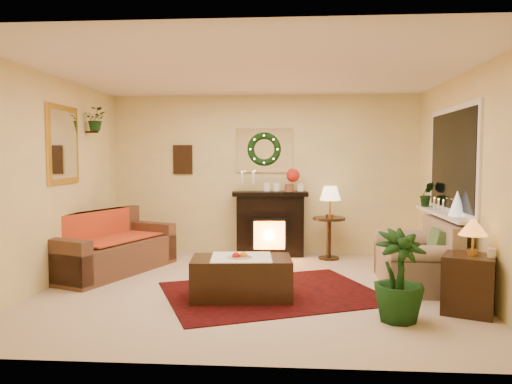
# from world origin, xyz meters

# --- Properties ---
(floor) EXTENTS (5.00, 5.00, 0.00)m
(floor) POSITION_xyz_m (0.00, 0.00, 0.00)
(floor) COLOR beige
(floor) RESTS_ON ground
(ceiling) EXTENTS (5.00, 5.00, 0.00)m
(ceiling) POSITION_xyz_m (0.00, 0.00, 2.60)
(ceiling) COLOR white
(ceiling) RESTS_ON ground
(wall_back) EXTENTS (5.00, 5.00, 0.00)m
(wall_back) POSITION_xyz_m (0.00, 2.25, 1.30)
(wall_back) COLOR #EFD88C
(wall_back) RESTS_ON ground
(wall_front) EXTENTS (5.00, 5.00, 0.00)m
(wall_front) POSITION_xyz_m (0.00, -2.25, 1.30)
(wall_front) COLOR #EFD88C
(wall_front) RESTS_ON ground
(wall_left) EXTENTS (4.50, 4.50, 0.00)m
(wall_left) POSITION_xyz_m (-2.50, 0.00, 1.30)
(wall_left) COLOR #EFD88C
(wall_left) RESTS_ON ground
(wall_right) EXTENTS (4.50, 4.50, 0.00)m
(wall_right) POSITION_xyz_m (2.50, 0.00, 1.30)
(wall_right) COLOR #EFD88C
(wall_right) RESTS_ON ground
(area_rug) EXTENTS (2.89, 2.57, 0.01)m
(area_rug) POSITION_xyz_m (0.23, -0.21, 0.01)
(area_rug) COLOR #671D09
(area_rug) RESTS_ON floor
(sofa) EXTENTS (1.49, 2.11, 0.83)m
(sofa) POSITION_xyz_m (-2.04, 0.72, 0.43)
(sofa) COLOR brown
(sofa) RESTS_ON floor
(red_throw) EXTENTS (0.87, 1.41, 0.02)m
(red_throw) POSITION_xyz_m (-2.09, 0.88, 0.46)
(red_throw) COLOR #BD0407
(red_throw) RESTS_ON sofa
(fireplace) EXTENTS (1.09, 0.42, 0.97)m
(fireplace) POSITION_xyz_m (0.10, 2.02, 0.55)
(fireplace) COLOR black
(fireplace) RESTS_ON floor
(poinsettia) EXTENTS (0.21, 0.21, 0.21)m
(poinsettia) POSITION_xyz_m (0.47, 1.98, 1.30)
(poinsettia) COLOR red
(poinsettia) RESTS_ON fireplace
(mantel_candle_a) EXTENTS (0.06, 0.06, 0.17)m
(mantel_candle_a) POSITION_xyz_m (-0.34, 1.97, 1.26)
(mantel_candle_a) COLOR silver
(mantel_candle_a) RESTS_ON fireplace
(mantel_candle_b) EXTENTS (0.06, 0.06, 0.18)m
(mantel_candle_b) POSITION_xyz_m (-0.16, 2.02, 1.26)
(mantel_candle_b) COLOR silver
(mantel_candle_b) RESTS_ON fireplace
(mantel_mirror) EXTENTS (0.92, 0.02, 0.72)m
(mantel_mirror) POSITION_xyz_m (0.00, 2.23, 1.70)
(mantel_mirror) COLOR white
(mantel_mirror) RESTS_ON wall_back
(wreath) EXTENTS (0.55, 0.11, 0.55)m
(wreath) POSITION_xyz_m (0.00, 2.19, 1.72)
(wreath) COLOR #194719
(wreath) RESTS_ON wall_back
(wall_art) EXTENTS (0.32, 0.03, 0.48)m
(wall_art) POSITION_xyz_m (-1.35, 2.23, 1.55)
(wall_art) COLOR #381E11
(wall_art) RESTS_ON wall_back
(gold_mirror) EXTENTS (0.03, 0.84, 1.00)m
(gold_mirror) POSITION_xyz_m (-2.48, 0.30, 1.75)
(gold_mirror) COLOR gold
(gold_mirror) RESTS_ON wall_left
(hanging_plant) EXTENTS (0.33, 0.28, 0.36)m
(hanging_plant) POSITION_xyz_m (-2.34, 1.05, 1.97)
(hanging_plant) COLOR #194719
(hanging_plant) RESTS_ON wall_left
(loveseat) EXTENTS (0.85, 1.42, 0.81)m
(loveseat) POSITION_xyz_m (1.99, 0.33, 0.42)
(loveseat) COLOR #7D6A4D
(loveseat) RESTS_ON floor
(window_frame) EXTENTS (0.03, 1.86, 1.36)m
(window_frame) POSITION_xyz_m (2.48, 0.55, 1.55)
(window_frame) COLOR white
(window_frame) RESTS_ON wall_right
(window_glass) EXTENTS (0.02, 1.70, 1.22)m
(window_glass) POSITION_xyz_m (2.47, 0.55, 1.55)
(window_glass) COLOR black
(window_glass) RESTS_ON wall_right
(window_sill) EXTENTS (0.22, 1.86, 0.04)m
(window_sill) POSITION_xyz_m (2.38, 0.55, 0.87)
(window_sill) COLOR white
(window_sill) RESTS_ON wall_right
(mini_tree) EXTENTS (0.21, 0.21, 0.31)m
(mini_tree) POSITION_xyz_m (2.42, 0.13, 1.04)
(mini_tree) COLOR white
(mini_tree) RESTS_ON window_sill
(sill_plant) EXTENTS (0.25, 0.20, 0.46)m
(sill_plant) POSITION_xyz_m (2.36, 1.25, 1.08)
(sill_plant) COLOR black
(sill_plant) RESTS_ON window_sill
(side_table_round) EXTENTS (0.66, 0.66, 0.66)m
(side_table_round) POSITION_xyz_m (1.03, 1.83, 0.33)
(side_table_round) COLOR #4D2512
(side_table_round) RESTS_ON floor
(lamp_cream) EXTENTS (0.33, 0.33, 0.50)m
(lamp_cream) POSITION_xyz_m (1.05, 1.84, 0.88)
(lamp_cream) COLOR beige
(lamp_cream) RESTS_ON side_table_round
(end_table_square) EXTENTS (0.64, 0.64, 0.60)m
(end_table_square) POSITION_xyz_m (2.26, -0.78, 0.27)
(end_table_square) COLOR black
(end_table_square) RESTS_ON floor
(lamp_tiffany) EXTENTS (0.29, 0.29, 0.42)m
(lamp_tiffany) POSITION_xyz_m (2.29, -0.77, 0.74)
(lamp_tiffany) COLOR #FCAE18
(lamp_tiffany) RESTS_ON end_table_square
(coffee_table) EXTENTS (1.16, 0.71, 0.47)m
(coffee_table) POSITION_xyz_m (-0.11, -0.44, 0.21)
(coffee_table) COLOR #4D2F13
(coffee_table) RESTS_ON floor
(fruit_bowl) EXTENTS (0.28, 0.28, 0.06)m
(fruit_bowl) POSITION_xyz_m (-0.12, -0.48, 0.45)
(fruit_bowl) COLOR beige
(fruit_bowl) RESTS_ON coffee_table
(floor_palm) EXTENTS (1.93, 1.93, 2.67)m
(floor_palm) POSITION_xyz_m (1.49, -1.09, 0.45)
(floor_palm) COLOR #144B13
(floor_palm) RESTS_ON floor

